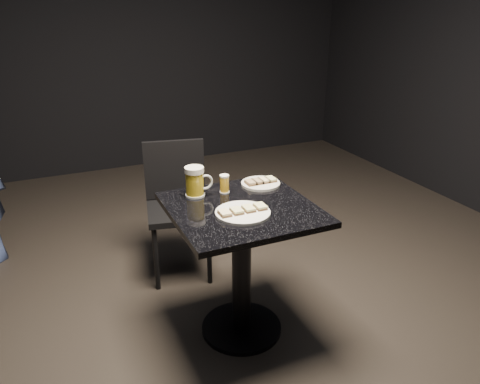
{
  "coord_description": "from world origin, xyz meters",
  "views": [
    {
      "loc": [
        -0.87,
        -1.93,
        1.7
      ],
      "look_at": [
        0.0,
        0.02,
        0.82
      ],
      "focal_mm": 35.0,
      "sensor_mm": 36.0,
      "label": 1
    }
  ],
  "objects_px": {
    "plate_large": "(243,213)",
    "table": "(242,249)",
    "plate_small": "(261,184)",
    "chair": "(177,200)",
    "beer_mug": "(195,182)",
    "beer_tumbler": "(224,184)"
  },
  "relations": [
    {
      "from": "plate_large",
      "to": "table",
      "type": "height_order",
      "value": "plate_large"
    },
    {
      "from": "plate_small",
      "to": "chair",
      "type": "height_order",
      "value": "chair"
    },
    {
      "from": "plate_large",
      "to": "table",
      "type": "xyz_separation_m",
      "value": [
        0.03,
        0.08,
        -0.25
      ]
    },
    {
      "from": "table",
      "to": "beer_mug",
      "type": "height_order",
      "value": "beer_mug"
    },
    {
      "from": "beer_mug",
      "to": "beer_tumbler",
      "type": "xyz_separation_m",
      "value": [
        0.15,
        -0.02,
        -0.03
      ]
    },
    {
      "from": "chair",
      "to": "plate_large",
      "type": "bearing_deg",
      "value": -84.66
    },
    {
      "from": "table",
      "to": "beer_tumbler",
      "type": "height_order",
      "value": "beer_tumbler"
    },
    {
      "from": "beer_tumbler",
      "to": "beer_mug",
      "type": "bearing_deg",
      "value": 173.09
    },
    {
      "from": "plate_small",
      "to": "beer_tumbler",
      "type": "relative_size",
      "value": 2.2
    },
    {
      "from": "plate_large",
      "to": "table",
      "type": "bearing_deg",
      "value": 69.2
    },
    {
      "from": "beer_mug",
      "to": "table",
      "type": "bearing_deg",
      "value": -53.72
    },
    {
      "from": "plate_large",
      "to": "beer_tumbler",
      "type": "height_order",
      "value": "beer_tumbler"
    },
    {
      "from": "plate_small",
      "to": "beer_tumbler",
      "type": "distance_m",
      "value": 0.23
    },
    {
      "from": "table",
      "to": "chair",
      "type": "relative_size",
      "value": 0.87
    },
    {
      "from": "plate_large",
      "to": "beer_tumbler",
      "type": "xyz_separation_m",
      "value": [
        0.02,
        0.29,
        0.04
      ]
    },
    {
      "from": "plate_large",
      "to": "chair",
      "type": "relative_size",
      "value": 0.31
    },
    {
      "from": "table",
      "to": "plate_large",
      "type": "bearing_deg",
      "value": -110.8
    },
    {
      "from": "plate_small",
      "to": "table",
      "type": "relative_size",
      "value": 0.29
    },
    {
      "from": "plate_large",
      "to": "beer_mug",
      "type": "height_order",
      "value": "beer_mug"
    },
    {
      "from": "plate_small",
      "to": "chair",
      "type": "xyz_separation_m",
      "value": [
        -0.33,
        0.54,
        -0.26
      ]
    },
    {
      "from": "beer_tumbler",
      "to": "chair",
      "type": "height_order",
      "value": "chair"
    },
    {
      "from": "beer_tumbler",
      "to": "plate_large",
      "type": "bearing_deg",
      "value": -94.66
    }
  ]
}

